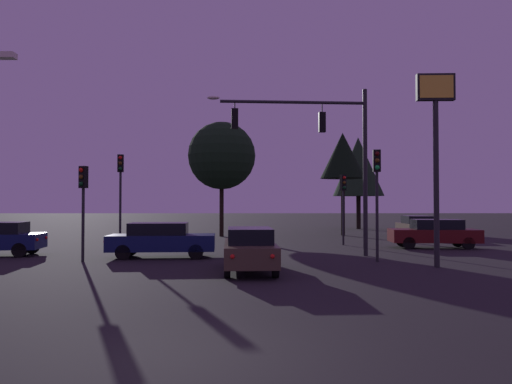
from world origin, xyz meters
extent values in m
plane|color=black|center=(0.00, 24.50, 0.00)|extent=(168.00, 168.00, 0.00)
cylinder|color=#232326|center=(6.09, 14.27, 3.78)|extent=(0.20, 0.20, 7.55)
cylinder|color=#232326|center=(2.82, 14.10, 6.91)|extent=(6.55, 0.49, 0.14)
ellipsoid|color=#F4EACC|center=(-0.76, 13.91, 7.06)|extent=(0.56, 0.28, 0.16)
cylinder|color=#232326|center=(4.12, 14.17, 6.70)|extent=(0.05, 0.05, 0.44)
cube|color=black|center=(4.12, 14.17, 6.03)|extent=(0.31, 0.26, 0.90)
sphere|color=red|center=(4.12, 14.31, 6.31)|extent=(0.18, 0.18, 0.18)
sphere|color=#56380C|center=(4.12, 14.31, 6.03)|extent=(0.18, 0.18, 0.18)
sphere|color=#0C4219|center=(4.12, 14.31, 5.75)|extent=(0.18, 0.18, 0.18)
cylinder|color=#232326|center=(0.20, 13.96, 6.75)|extent=(0.05, 0.05, 0.32)
cube|color=black|center=(0.20, 13.96, 6.14)|extent=(0.31, 0.26, 0.90)
sphere|color=red|center=(0.19, 14.10, 6.42)|extent=(0.18, 0.18, 0.18)
sphere|color=#56380C|center=(0.19, 14.10, 6.14)|extent=(0.18, 0.18, 0.18)
sphere|color=#0C4219|center=(0.19, 14.10, 5.86)|extent=(0.18, 0.18, 0.18)
cylinder|color=#232326|center=(-5.76, 17.30, 1.99)|extent=(0.12, 0.12, 3.97)
cube|color=black|center=(-5.76, 17.30, 4.42)|extent=(0.33, 0.28, 0.90)
sphere|color=red|center=(-5.74, 17.16, 4.70)|extent=(0.18, 0.18, 0.18)
sphere|color=#56380C|center=(-5.74, 17.16, 4.42)|extent=(0.18, 0.18, 0.18)
sphere|color=#0C4219|center=(-5.74, 17.16, 4.14)|extent=(0.18, 0.18, 0.18)
cylinder|color=#232326|center=(-5.92, 12.29, 1.49)|extent=(0.12, 0.12, 2.99)
cube|color=black|center=(-5.92, 12.29, 3.44)|extent=(0.37, 0.34, 0.90)
sphere|color=red|center=(-5.97, 12.16, 3.72)|extent=(0.18, 0.18, 0.18)
sphere|color=#56380C|center=(-5.97, 12.16, 3.44)|extent=(0.18, 0.18, 0.18)
sphere|color=#0C4219|center=(-5.97, 12.16, 3.16)|extent=(0.18, 0.18, 0.18)
cylinder|color=#232326|center=(6.19, 19.91, 1.55)|extent=(0.12, 0.12, 3.10)
cube|color=black|center=(6.19, 19.91, 3.55)|extent=(0.37, 0.33, 0.90)
sphere|color=red|center=(6.24, 19.78, 3.83)|extent=(0.18, 0.18, 0.18)
sphere|color=#56380C|center=(6.24, 19.78, 3.55)|extent=(0.18, 0.18, 0.18)
sphere|color=#0C4219|center=(6.24, 19.78, 3.27)|extent=(0.18, 0.18, 0.18)
cylinder|color=#232326|center=(6.03, 12.09, 1.82)|extent=(0.12, 0.12, 3.65)
cube|color=black|center=(6.03, 12.09, 4.10)|extent=(0.33, 0.27, 0.90)
sphere|color=#4C0A0A|center=(6.02, 11.95, 4.38)|extent=(0.18, 0.18, 0.18)
sphere|color=#56380C|center=(6.02, 11.95, 4.10)|extent=(0.18, 0.18, 0.18)
sphere|color=#1EE04C|center=(6.02, 11.95, 3.82)|extent=(0.18, 0.18, 0.18)
cube|color=#473828|center=(0.86, 9.43, 0.66)|extent=(1.90, 4.42, 0.68)
cube|color=black|center=(0.87, 9.28, 1.26)|extent=(1.58, 2.41, 0.52)
cylinder|color=black|center=(0.04, 10.83, 0.32)|extent=(0.23, 0.65, 0.64)
cylinder|color=black|center=(1.57, 10.89, 0.32)|extent=(0.23, 0.65, 0.64)
cylinder|color=black|center=(0.15, 7.96, 0.32)|extent=(0.23, 0.65, 0.64)
cylinder|color=black|center=(1.68, 8.02, 0.32)|extent=(0.23, 0.65, 0.64)
sphere|color=red|center=(0.34, 7.22, 0.76)|extent=(0.14, 0.14, 0.14)
sphere|color=red|center=(1.55, 7.26, 0.76)|extent=(0.14, 0.14, 0.14)
cube|color=black|center=(-10.43, 14.51, 1.26)|extent=(2.25, 1.71, 0.52)
cylinder|color=black|center=(-9.22, 13.85, 0.32)|extent=(0.66, 0.26, 0.64)
cylinder|color=black|center=(-9.37, 15.40, 0.32)|extent=(0.66, 0.26, 0.64)
sphere|color=red|center=(-8.56, 14.08, 0.76)|extent=(0.14, 0.14, 0.14)
sphere|color=red|center=(-8.68, 15.30, 0.76)|extent=(0.14, 0.14, 0.14)
cube|color=#0F1947|center=(-2.96, 13.71, 0.66)|extent=(4.67, 2.07, 0.68)
cube|color=black|center=(-3.11, 13.70, 1.26)|extent=(2.55, 1.69, 0.52)
cylinder|color=black|center=(-1.50, 14.60, 0.32)|extent=(0.65, 0.24, 0.64)
cylinder|color=black|center=(-1.41, 12.99, 0.32)|extent=(0.65, 0.24, 0.64)
cylinder|color=black|center=(-4.52, 14.43, 0.32)|extent=(0.65, 0.24, 0.64)
cylinder|color=black|center=(-4.43, 12.82, 0.32)|extent=(0.65, 0.24, 0.64)
sphere|color=red|center=(-5.29, 14.21, 0.76)|extent=(0.14, 0.14, 0.14)
sphere|color=red|center=(-5.22, 12.95, 0.76)|extent=(0.14, 0.14, 0.14)
cube|color=#4C0F0F|center=(10.63, 18.02, 0.66)|extent=(4.65, 2.14, 0.68)
cube|color=black|center=(10.78, 18.01, 1.26)|extent=(2.56, 1.73, 0.52)
cylinder|color=black|center=(9.08, 17.35, 0.32)|extent=(0.65, 0.25, 0.64)
cylinder|color=black|center=(9.21, 18.93, 0.32)|extent=(0.65, 0.25, 0.64)
cylinder|color=black|center=(12.05, 17.11, 0.32)|extent=(0.65, 0.25, 0.64)
cylinder|color=black|center=(12.18, 18.69, 0.32)|extent=(0.65, 0.25, 0.64)
sphere|color=red|center=(12.84, 17.21, 0.76)|extent=(0.14, 0.14, 0.14)
sphere|color=red|center=(12.94, 18.46, 0.76)|extent=(0.14, 0.14, 0.14)
cube|color=#473828|center=(12.31, 25.50, 0.66)|extent=(2.12, 4.15, 0.68)
cube|color=black|center=(12.30, 25.35, 1.26)|extent=(1.74, 2.28, 0.52)
cylinder|color=black|center=(11.56, 26.88, 0.32)|extent=(0.24, 0.65, 0.64)
cylinder|color=black|center=(13.23, 26.78, 0.32)|extent=(0.24, 0.65, 0.64)
cylinder|color=black|center=(11.39, 24.22, 0.32)|extent=(0.24, 0.65, 0.64)
cylinder|color=black|center=(13.06, 24.12, 0.32)|extent=(0.24, 0.65, 0.64)
sphere|color=red|center=(11.53, 23.52, 0.76)|extent=(0.14, 0.14, 0.14)
sphere|color=red|center=(12.84, 23.43, 0.76)|extent=(0.14, 0.14, 0.14)
cube|color=#F4EACC|center=(-7.52, 9.22, 7.46)|extent=(0.60, 0.36, 0.20)
cylinder|color=#232326|center=(7.80, 10.42, 3.10)|extent=(0.20, 0.20, 6.20)
cube|color=black|center=(7.80, 10.42, 6.70)|extent=(1.41, 0.32, 1.00)
cube|color=yellow|center=(7.80, 10.28, 6.70)|extent=(1.23, 0.08, 0.84)
cylinder|color=black|center=(10.95, 36.94, 1.53)|extent=(0.41, 0.41, 3.07)
cone|color=black|center=(10.95, 36.94, 5.80)|extent=(4.70, 4.70, 5.47)
cylinder|color=black|center=(-1.16, 27.14, 2.05)|extent=(0.30, 0.30, 4.11)
sphere|color=black|center=(-1.16, 27.14, 5.81)|extent=(4.87, 4.87, 4.87)
cylinder|color=black|center=(7.77, 28.09, 2.12)|extent=(0.29, 0.29, 4.23)
cone|color=black|center=(7.77, 28.09, 5.94)|extent=(3.33, 3.33, 3.40)
camera|label=1|loc=(0.87, -7.23, 2.36)|focal=33.55mm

